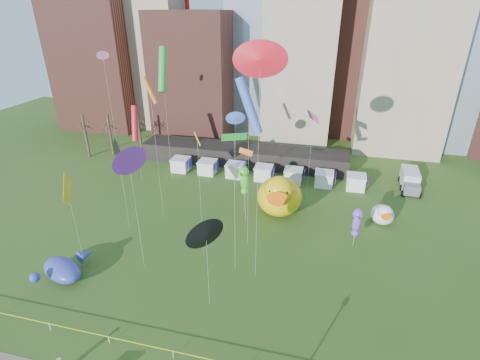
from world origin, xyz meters
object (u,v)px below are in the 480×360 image
(big_duck, at_px, (279,195))
(box_truck, at_px, (410,180))
(whale_inflatable, at_px, (64,268))
(seahorse_green, at_px, (244,178))
(small_duck, at_px, (383,214))
(seahorse_purple, at_px, (357,220))

(big_duck, xyz_separation_m, box_truck, (19.31, 13.18, -1.57))
(whale_inflatable, xyz_separation_m, box_truck, (39.94, 31.83, 0.37))
(box_truck, bearing_deg, big_duck, -142.79)
(big_duck, height_order, seahorse_green, seahorse_green)
(small_duck, xyz_separation_m, whale_inflatable, (-34.55, -19.49, -0.37))
(whale_inflatable, bearing_deg, seahorse_purple, 45.81)
(big_duck, xyz_separation_m, whale_inflatable, (-20.63, -18.65, -1.94))
(big_duck, bearing_deg, seahorse_green, -179.67)
(whale_inflatable, height_order, box_truck, box_truck)
(seahorse_green, relative_size, box_truck, 1.02)
(seahorse_purple, xyz_separation_m, box_truck, (9.30, 18.69, -2.30))
(seahorse_purple, distance_m, box_truck, 21.00)
(seahorse_green, bearing_deg, whale_inflatable, -106.64)
(seahorse_purple, height_order, box_truck, seahorse_purple)
(box_truck, bearing_deg, whale_inflatable, -138.55)
(seahorse_purple, xyz_separation_m, whale_inflatable, (-30.64, -13.14, -2.67))
(seahorse_purple, height_order, whale_inflatable, seahorse_purple)
(seahorse_purple, distance_m, whale_inflatable, 33.45)
(small_duck, relative_size, box_truck, 0.62)
(whale_inflatable, bearing_deg, seahorse_green, 71.95)
(small_duck, height_order, seahorse_purple, seahorse_purple)
(big_duck, xyz_separation_m, seahorse_green, (-4.94, -0.38, 2.17))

